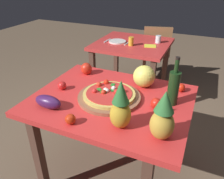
{
  "coord_description": "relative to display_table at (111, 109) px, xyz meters",
  "views": [
    {
      "loc": [
        0.56,
        -1.26,
        1.59
      ],
      "look_at": [
        -0.01,
        0.04,
        0.8
      ],
      "focal_mm": 35.57,
      "sensor_mm": 36.0,
      "label": 1
    }
  ],
  "objects": [
    {
      "name": "ground_plane",
      "position": [
        0.0,
        0.0,
        -0.66
      ],
      "size": [
        10.0,
        10.0,
        0.0
      ],
      "primitive_type": "plane",
      "color": "brown"
    },
    {
      "name": "display_table",
      "position": [
        0.0,
        0.0,
        0.0
      ],
      "size": [
        1.13,
        0.9,
        0.75
      ],
      "color": "#513329",
      "rests_on": "ground_plane"
    },
    {
      "name": "background_table",
      "position": [
        -0.31,
        1.35,
        -0.02
      ],
      "size": [
        0.91,
        0.86,
        0.75
      ],
      "color": "#513329",
      "rests_on": "ground_plane"
    },
    {
      "name": "dining_chair",
      "position": [
        -0.14,
        2.01,
        -0.18
      ],
      "size": [
        0.49,
        0.49,
        0.85
      ],
      "rotation": [
        0.0,
        0.0,
        3.41
      ],
      "color": "brown",
      "rests_on": "ground_plane"
    },
    {
      "name": "pizza_board",
      "position": [
        -0.01,
        -0.01,
        0.11
      ],
      "size": [
        0.45,
        0.45,
        0.02
      ],
      "primitive_type": "cylinder",
      "color": "brown",
      "rests_on": "display_table"
    },
    {
      "name": "pizza",
      "position": [
        -0.01,
        -0.01,
        0.14
      ],
      "size": [
        0.38,
        0.38,
        0.06
      ],
      "color": "#D5B959",
      "rests_on": "pizza_board"
    },
    {
      "name": "wine_bottle",
      "position": [
        0.41,
        0.1,
        0.22
      ],
      "size": [
        0.08,
        0.08,
        0.34
      ],
      "color": "#173215",
      "rests_on": "display_table"
    },
    {
      "name": "pineapple_left",
      "position": [
        0.18,
        -0.28,
        0.23
      ],
      "size": [
        0.12,
        0.12,
        0.31
      ],
      "color": "gold",
      "rests_on": "display_table"
    },
    {
      "name": "pineapple_right",
      "position": [
        0.42,
        -0.28,
        0.23
      ],
      "size": [
        0.13,
        0.13,
        0.3
      ],
      "color": "gold",
      "rests_on": "display_table"
    },
    {
      "name": "melon",
      "position": [
        0.16,
        0.27,
        0.18
      ],
      "size": [
        0.17,
        0.17,
        0.17
      ],
      "primitive_type": "sphere",
      "color": "#EDDF60",
      "rests_on": "display_table"
    },
    {
      "name": "bell_pepper",
      "position": [
        -0.37,
        0.3,
        0.14
      ],
      "size": [
        0.1,
        0.1,
        0.11
      ],
      "primitive_type": "ellipsoid",
      "color": "red",
      "rests_on": "display_table"
    },
    {
      "name": "eggplant",
      "position": [
        -0.34,
        -0.28,
        0.14
      ],
      "size": [
        0.2,
        0.09,
        0.09
      ],
      "primitive_type": "ellipsoid",
      "rotation": [
        0.0,
        0.0,
        3.12
      ],
      "color": "#3F1B4F",
      "rests_on": "display_table"
    },
    {
      "name": "tomato_beside_pepper",
      "position": [
        0.45,
        0.31,
        0.13
      ],
      "size": [
        0.06,
        0.06,
        0.06
      ],
      "primitive_type": "sphere",
      "color": "red",
      "rests_on": "display_table"
    },
    {
      "name": "tomato_near_board",
      "position": [
        -0.4,
        -0.03,
        0.13
      ],
      "size": [
        0.07,
        0.07,
        0.07
      ],
      "primitive_type": "sphere",
      "color": "red",
      "rests_on": "display_table"
    },
    {
      "name": "tomato_at_corner",
      "position": [
        0.33,
        -0.0,
        0.13
      ],
      "size": [
        0.08,
        0.08,
        0.08
      ],
      "primitive_type": "sphere",
      "color": "red",
      "rests_on": "display_table"
    },
    {
      "name": "tomato_by_bottle",
      "position": [
        -0.1,
        -0.38,
        0.13
      ],
      "size": [
        0.07,
        0.07,
        0.07
      ],
      "primitive_type": "sphere",
      "color": "red",
      "rests_on": "display_table"
    },
    {
      "name": "drinking_glass_juice",
      "position": [
        -0.29,
        1.23,
        0.15
      ],
      "size": [
        0.06,
        0.06,
        0.1
      ],
      "primitive_type": "cylinder",
      "color": "gold",
      "rests_on": "background_table"
    },
    {
      "name": "drinking_glass_water",
      "position": [
        -0.01,
        1.47,
        0.14
      ],
      "size": [
        0.07,
        0.07,
        0.09
      ],
      "primitive_type": "cylinder",
      "color": "silver",
      "rests_on": "background_table"
    },
    {
      "name": "dinner_plate",
      "position": [
        -0.49,
        1.3,
        0.1
      ],
      "size": [
        0.22,
        0.22,
        0.02
      ],
      "primitive_type": "cylinder",
      "color": "white",
      "rests_on": "background_table"
    },
    {
      "name": "fork_utensil",
      "position": [
        -0.63,
        1.3,
        0.1
      ],
      "size": [
        0.02,
        0.18,
        0.01
      ],
      "primitive_type": "cube",
      "rotation": [
        0.0,
        0.0,
        -0.04
      ],
      "color": "silver",
      "rests_on": "background_table"
    },
    {
      "name": "knife_utensil",
      "position": [
        -0.35,
        1.3,
        0.1
      ],
      "size": [
        0.03,
        0.18,
        0.01
      ],
      "primitive_type": "cube",
      "rotation": [
        0.0,
        0.0,
        -0.09
      ],
      "color": "silver",
      "rests_on": "background_table"
    },
    {
      "name": "napkin_folded",
      "position": [
        -0.06,
        1.3,
        0.1
      ],
      "size": [
        0.16,
        0.15,
        0.01
      ],
      "primitive_type": "cube",
      "rotation": [
        0.0,
        0.0,
        0.24
      ],
      "color": "yellow",
      "rests_on": "background_table"
    }
  ]
}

